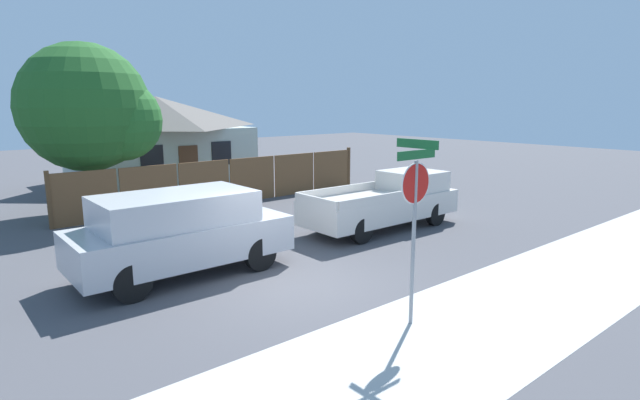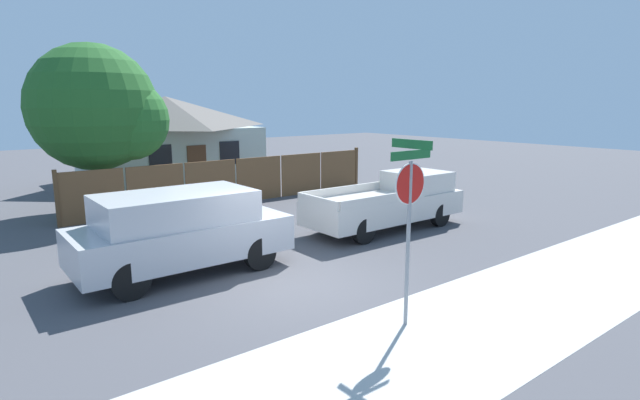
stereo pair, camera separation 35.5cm
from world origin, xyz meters
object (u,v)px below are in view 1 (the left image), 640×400
Objects in this scene: oak_tree at (92,110)px; orange_pickup at (387,202)px; stop_sign at (415,201)px; red_suv at (180,231)px; house at (158,138)px.

orange_pickup is (6.28, -7.86, -2.78)m from oak_tree.
oak_tree is 13.07m from stop_sign.
orange_pickup is (6.84, -0.00, -0.20)m from red_suv.
house reaches higher than red_suv.
red_suv is 1.48× the size of stop_sign.
stop_sign is (-3.15, -18.70, 0.06)m from house.
stop_sign is at bearing -68.25° from red_suv.
stop_sign reaches higher than orange_pickup.
house reaches higher than stop_sign.
house is 1.49× the size of orange_pickup.
red_suv is at bearing 111.09° from stop_sign.
orange_pickup is 7.15m from stop_sign.
red_suv reaches higher than orange_pickup.
house is at bearing 80.13° from stop_sign.
oak_tree is at bearing 86.30° from red_suv.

